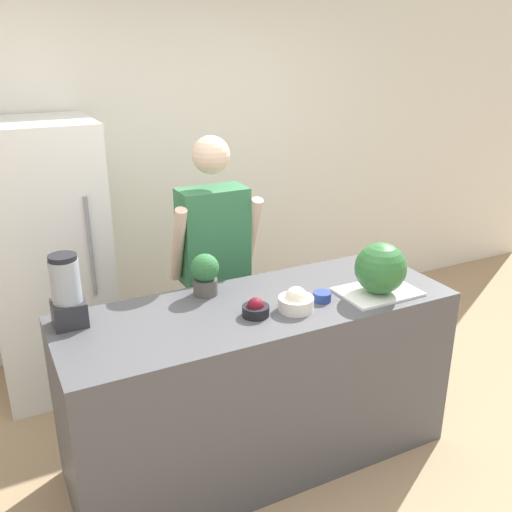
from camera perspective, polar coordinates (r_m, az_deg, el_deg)
The scene contains 12 objects.
ground_plane at distance 3.17m, azimuth 3.50°, elevation -22.91°, with size 14.00×14.00×0.00m, color tan.
wall_back at distance 4.27m, azimuth -10.16°, elevation 8.50°, with size 8.00×0.06×2.60m.
counter_island at distance 3.12m, azimuth 0.30°, elevation -12.62°, with size 2.03×0.72×0.94m.
refrigerator at distance 3.86m, azimuth -20.14°, elevation -0.42°, with size 0.71×0.72×1.75m.
person at distance 3.49m, azimuth -4.19°, elevation -1.45°, with size 0.54×0.27×1.69m.
cutting_board at distance 3.08m, azimuth 12.08°, elevation -3.51°, with size 0.41×0.29×0.01m.
watermelon at distance 3.01m, azimuth 12.35°, elevation -1.20°, with size 0.27×0.27×0.27m.
bowl_cherries at distance 2.76m, azimuth -0.03°, elevation -5.31°, with size 0.13×0.13×0.09m.
bowl_cream at distance 2.82m, azimuth 4.02°, elevation -4.54°, with size 0.18×0.18×0.12m.
bowl_small_blue at distance 2.94m, azimuth 6.62°, elevation -4.05°, with size 0.09×0.09×0.05m.
blender at distance 2.76m, azimuth -18.40°, elevation -3.48°, with size 0.15×0.15×0.35m.
potted_plant at distance 2.97m, azimuth -5.12°, elevation -1.76°, with size 0.15×0.15×0.22m.
Camera 1 is at (-1.19, -1.96, 2.19)m, focal length 40.00 mm.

